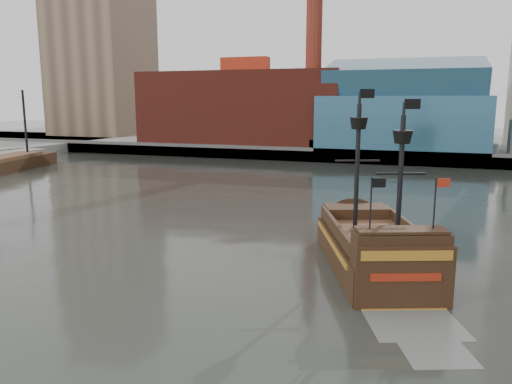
% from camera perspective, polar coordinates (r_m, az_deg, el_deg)
% --- Properties ---
extents(ground, '(400.00, 400.00, 0.00)m').
position_cam_1_polar(ground, '(33.60, -8.75, -9.27)').
color(ground, '#272A25').
rests_on(ground, ground).
extents(promenade_far, '(220.00, 60.00, 2.00)m').
position_cam_1_polar(promenade_far, '(121.25, 11.99, 5.38)').
color(promenade_far, slate).
rests_on(promenade_far, ground).
extents(seawall, '(220.00, 1.00, 2.60)m').
position_cam_1_polar(seawall, '(92.15, 9.66, 4.10)').
color(seawall, '#4C4C49').
rests_on(seawall, ground).
extents(skyline, '(149.00, 45.00, 62.00)m').
position_cam_1_polar(skyline, '(113.64, 14.68, 16.85)').
color(skyline, '#786048').
rests_on(skyline, promenade_far).
extents(pirate_ship, '(10.82, 17.93, 12.89)m').
position_cam_1_polar(pirate_ship, '(34.64, 13.31, -6.80)').
color(pirate_ship, black).
rests_on(pirate_ship, ground).
extents(docked_vessel, '(9.57, 22.14, 14.69)m').
position_cam_1_polar(docked_vessel, '(90.45, -26.32, 2.81)').
color(docked_vessel, black).
rests_on(docked_vessel, ground).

